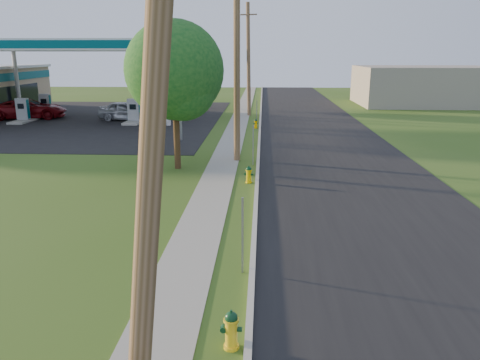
# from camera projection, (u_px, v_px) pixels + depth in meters

# --- Properties ---
(road) EXTENTS (8.00, 120.00, 0.02)m
(road) POSITION_uv_depth(u_px,v_px,m) (364.00, 204.00, 17.25)
(road) COLOR black
(road) RESTS_ON ground
(curb) EXTENTS (0.15, 120.00, 0.15)m
(curb) POSITION_uv_depth(u_px,v_px,m) (256.00, 200.00, 17.42)
(curb) COLOR #AAA79C
(curb) RESTS_ON ground
(sidewalk) EXTENTS (1.50, 120.00, 0.03)m
(sidewalk) POSITION_uv_depth(u_px,v_px,m) (209.00, 201.00, 17.52)
(sidewalk) COLOR gray
(sidewalk) RESTS_ON ground
(forecourt) EXTENTS (26.00, 28.00, 0.02)m
(forecourt) POSITION_uv_depth(u_px,v_px,m) (65.00, 119.00, 39.43)
(forecourt) COLOR black
(forecourt) RESTS_ON ground
(utility_pole_near) EXTENTS (1.40, 0.32, 9.48)m
(utility_pole_near) POSITION_uv_depth(u_px,v_px,m) (154.00, 103.00, 5.63)
(utility_pole_near) COLOR brown
(utility_pole_near) RESTS_ON ground
(utility_pole_mid) EXTENTS (1.40, 0.32, 9.80)m
(utility_pole_mid) POSITION_uv_depth(u_px,v_px,m) (237.00, 62.00, 22.94)
(utility_pole_mid) COLOR brown
(utility_pole_mid) RESTS_ON ground
(utility_pole_far) EXTENTS (1.40, 0.32, 9.50)m
(utility_pole_far) POSITION_uv_depth(u_px,v_px,m) (248.00, 60.00, 40.32)
(utility_pole_far) COLOR brown
(utility_pole_far) RESTS_ON ground
(sign_post_near) EXTENTS (0.05, 0.04, 2.00)m
(sign_post_near) POSITION_uv_depth(u_px,v_px,m) (242.00, 236.00, 11.60)
(sign_post_near) COLOR gray
(sign_post_near) RESTS_ON ground
(sign_post_mid) EXTENTS (0.05, 0.04, 2.00)m
(sign_post_mid) POSITION_uv_depth(u_px,v_px,m) (253.00, 145.00, 22.97)
(sign_post_mid) COLOR gray
(sign_post_mid) RESTS_ON ground
(sign_post_far) EXTENTS (0.05, 0.04, 2.00)m
(sign_post_far) POSITION_uv_depth(u_px,v_px,m) (257.00, 114.00, 34.73)
(sign_post_far) COLOR gray
(sign_post_far) RESTS_ON ground
(gas_canopy) EXTENTS (18.18, 9.18, 6.40)m
(gas_canopy) POSITION_uv_depth(u_px,v_px,m) (82.00, 46.00, 37.78)
(gas_canopy) COLOR silver
(gas_canopy) RESTS_ON ground
(fuel_pump_nw) EXTENTS (1.20, 3.20, 1.90)m
(fuel_pump_nw) POSITION_uv_depth(u_px,v_px,m) (23.00, 113.00, 37.43)
(fuel_pump_nw) COLOR #AAA79C
(fuel_pump_nw) RESTS_ON ground
(fuel_pump_ne) EXTENTS (1.20, 3.20, 1.90)m
(fuel_pump_ne) POSITION_uv_depth(u_px,v_px,m) (134.00, 114.00, 37.00)
(fuel_pump_ne) COLOR #AAA79C
(fuel_pump_ne) RESTS_ON ground
(fuel_pump_sw) EXTENTS (1.20, 3.20, 1.90)m
(fuel_pump_sw) POSITION_uv_depth(u_px,v_px,m) (46.00, 107.00, 41.29)
(fuel_pump_sw) COLOR #AAA79C
(fuel_pump_sw) RESTS_ON ground
(fuel_pump_se) EXTENTS (1.20, 3.20, 1.90)m
(fuel_pump_se) POSITION_uv_depth(u_px,v_px,m) (146.00, 108.00, 40.86)
(fuel_pump_se) COLOR #AAA79C
(fuel_pump_se) RESTS_ON ground
(price_pylon) EXTENTS (0.34, 2.04, 6.85)m
(price_pylon) POSITION_uv_depth(u_px,v_px,m) (178.00, 52.00, 28.30)
(price_pylon) COLOR gray
(price_pylon) RESTS_ON ground
(distant_building) EXTENTS (14.00, 10.00, 4.00)m
(distant_building) POSITION_uv_depth(u_px,v_px,m) (426.00, 86.00, 49.81)
(distant_building) COLOR gray
(distant_building) RESTS_ON ground
(tree_verge) EXTENTS (4.55, 4.55, 6.90)m
(tree_verge) POSITION_uv_depth(u_px,v_px,m) (176.00, 74.00, 21.34)
(tree_verge) COLOR #3D2915
(tree_verge) RESTS_ON ground
(tree_lot) EXTENTS (5.04, 5.04, 7.64)m
(tree_lot) POSITION_uv_depth(u_px,v_px,m) (181.00, 58.00, 46.28)
(tree_lot) COLOR #3D2915
(tree_lot) RESTS_ON ground
(hydrant_near) EXTENTS (0.41, 0.36, 0.80)m
(hydrant_near) POSITION_uv_depth(u_px,v_px,m) (231.00, 330.00, 8.73)
(hydrant_near) COLOR yellow
(hydrant_near) RESTS_ON ground
(hydrant_mid) EXTENTS (0.39, 0.34, 0.75)m
(hydrant_mid) POSITION_uv_depth(u_px,v_px,m) (249.00, 175.00, 19.96)
(hydrant_mid) COLOR #E3BD07
(hydrant_mid) RESTS_ON ground
(hydrant_far) EXTENTS (0.36, 0.32, 0.70)m
(hydrant_far) POSITION_uv_depth(u_px,v_px,m) (256.00, 124.00, 34.46)
(hydrant_far) COLOR #F4B200
(hydrant_far) RESTS_ON ground
(car_red) EXTENTS (6.39, 4.02, 1.65)m
(car_red) POSITION_uv_depth(u_px,v_px,m) (29.00, 109.00, 39.32)
(car_red) COLOR maroon
(car_red) RESTS_ON ground
(car_silver) EXTENTS (4.97, 2.87, 1.59)m
(car_silver) POSITION_uv_depth(u_px,v_px,m) (127.00, 111.00, 38.18)
(car_silver) COLOR silver
(car_silver) RESTS_ON ground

